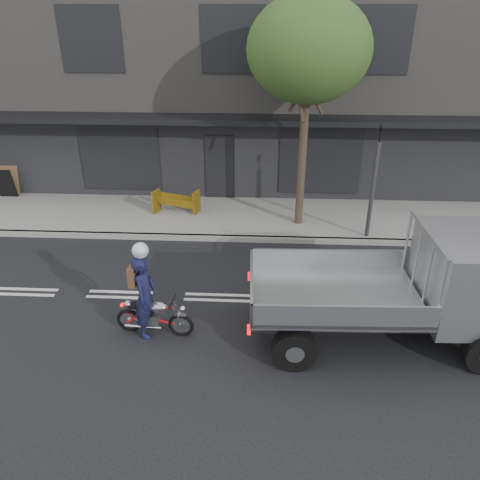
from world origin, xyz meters
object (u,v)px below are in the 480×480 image
(traffic_light_pole, at_px, (373,189))
(rider, at_px, (145,296))
(sandwich_board, at_px, (5,183))
(flatbed_ute, at_px, (447,280))
(street_tree, at_px, (309,50))
(construction_barrier, at_px, (175,204))
(motorcycle, at_px, (154,316))

(traffic_light_pole, height_order, rider, traffic_light_pole)
(traffic_light_pole, distance_m, sandwich_board, 12.65)
(traffic_light_pole, bearing_deg, flatbed_ute, -82.78)
(street_tree, relative_size, traffic_light_pole, 1.93)
(rider, relative_size, construction_barrier, 1.30)
(street_tree, xyz_separation_m, traffic_light_pole, (2.00, -0.85, -3.63))
(flatbed_ute, bearing_deg, sandwich_board, 149.36)
(motorcycle, relative_size, sandwich_board, 1.62)
(street_tree, xyz_separation_m, construction_barrier, (-4.01, 0.40, -4.73))
(traffic_light_pole, xyz_separation_m, motorcycle, (-5.40, -4.77, -1.20))
(street_tree, xyz_separation_m, rider, (-3.55, -5.62, -4.34))
(traffic_light_pole, relative_size, rider, 1.87)
(construction_barrier, xyz_separation_m, sandwich_board, (-6.35, 1.27, 0.13))
(traffic_light_pole, height_order, construction_barrier, traffic_light_pole)
(sandwich_board, bearing_deg, motorcycle, -45.05)
(construction_barrier, distance_m, sandwich_board, 6.47)
(traffic_light_pole, xyz_separation_m, sandwich_board, (-12.36, 2.52, -0.97))
(street_tree, distance_m, traffic_light_pole, 4.23)
(rider, distance_m, sandwich_board, 9.98)
(motorcycle, bearing_deg, flatbed_ute, 7.03)
(construction_barrier, bearing_deg, traffic_light_pole, -11.73)
(motorcycle, relative_size, flatbed_ute, 0.31)
(street_tree, relative_size, construction_barrier, 4.70)
(traffic_light_pole, relative_size, flatbed_ute, 0.64)
(rider, bearing_deg, traffic_light_pole, -43.67)
(rider, xyz_separation_m, construction_barrier, (-0.46, 6.02, -0.38))
(flatbed_ute, height_order, sandwich_board, flatbed_ute)
(motorcycle, xyz_separation_m, construction_barrier, (-0.61, 6.02, 0.10))
(traffic_light_pole, distance_m, construction_barrier, 6.24)
(motorcycle, xyz_separation_m, rider, (-0.15, 0.00, 0.48))
(motorcycle, bearing_deg, construction_barrier, 101.45)
(street_tree, xyz_separation_m, motorcycle, (-3.40, -5.62, -4.82))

